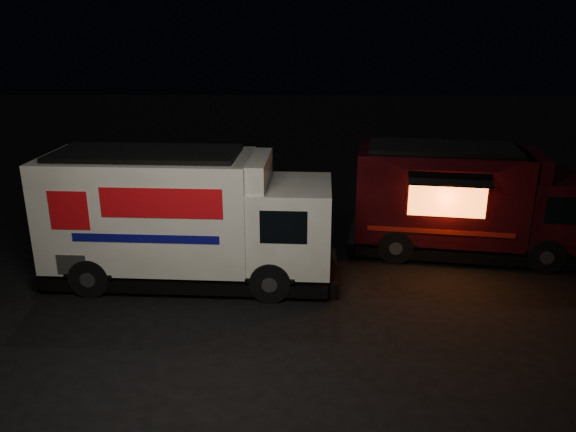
# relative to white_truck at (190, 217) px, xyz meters

# --- Properties ---
(ground) EXTENTS (80.00, 80.00, 0.00)m
(ground) POSITION_rel_white_truck_xyz_m (1.76, -1.52, -1.56)
(ground) COLOR black
(ground) RESTS_ON ground
(white_truck) EXTENTS (7.00, 2.65, 3.13)m
(white_truck) POSITION_rel_white_truck_xyz_m (0.00, 0.00, 0.00)
(white_truck) COLOR white
(white_truck) RESTS_ON ground
(red_truck) EXTENTS (6.48, 3.19, 2.89)m
(red_truck) POSITION_rel_white_truck_xyz_m (7.04, 1.80, -0.12)
(red_truck) COLOR #35090F
(red_truck) RESTS_ON ground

